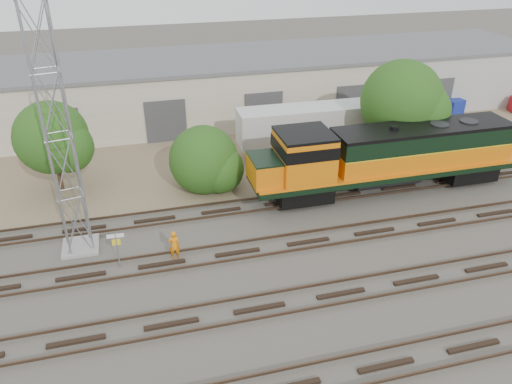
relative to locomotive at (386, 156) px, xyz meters
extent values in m
plane|color=#47423A|center=(-6.73, -6.00, -2.50)|extent=(140.00, 140.00, 0.00)
cube|color=#726047|center=(-6.73, 9.00, -2.49)|extent=(80.00, 16.00, 0.02)
cube|color=black|center=(-6.73, -13.50, -2.43)|extent=(80.00, 2.40, 0.14)
cube|color=#4C3828|center=(-6.73, -14.25, -2.29)|extent=(80.00, 0.08, 0.14)
cube|color=#4C3828|center=(-6.73, -12.75, -2.29)|extent=(80.00, 0.08, 0.14)
cube|color=black|center=(-6.73, -9.00, -2.43)|extent=(80.00, 2.40, 0.14)
cube|color=#4C3828|center=(-6.73, -9.75, -2.29)|extent=(80.00, 0.08, 0.14)
cube|color=#4C3828|center=(-6.73, -8.25, -2.29)|extent=(80.00, 0.08, 0.14)
cube|color=black|center=(-6.73, -4.50, -2.43)|extent=(80.00, 2.40, 0.14)
cube|color=#4C3828|center=(-6.73, -5.25, -2.29)|extent=(80.00, 0.08, 0.14)
cube|color=#4C3828|center=(-6.73, -3.75, -2.29)|extent=(80.00, 0.08, 0.14)
cube|color=black|center=(-6.73, 0.00, -2.43)|extent=(80.00, 2.40, 0.14)
cube|color=#4C3828|center=(-6.73, -0.75, -2.29)|extent=(80.00, 0.08, 0.14)
cube|color=#4C3828|center=(-6.73, 0.75, -2.29)|extent=(80.00, 0.08, 0.14)
cube|color=beige|center=(-6.73, 17.00, 0.00)|extent=(58.00, 10.00, 5.00)
cube|color=#59595B|center=(-6.73, 17.00, 2.65)|extent=(58.40, 10.40, 0.30)
cube|color=#999993|center=(15.27, 11.95, 0.00)|extent=(14.00, 0.10, 5.00)
cube|color=#333335|center=(-20.73, 11.94, -0.80)|extent=(3.20, 0.12, 3.40)
cube|color=#333335|center=(-12.73, 11.94, -0.80)|extent=(3.20, 0.12, 3.40)
cube|color=#333335|center=(-4.73, 11.94, -0.80)|extent=(3.20, 0.12, 3.40)
cube|color=#333335|center=(3.27, 11.94, -0.80)|extent=(3.20, 0.12, 3.40)
cube|color=#333335|center=(11.27, 11.94, -0.80)|extent=(3.20, 0.12, 3.40)
cube|color=black|center=(-5.54, 0.00, -1.68)|extent=(3.41, 2.56, 1.07)
cube|color=black|center=(6.18, 0.00, -1.68)|extent=(3.41, 2.56, 1.07)
cube|color=black|center=(0.32, 0.00, -0.96)|extent=(18.11, 3.20, 0.37)
cylinder|color=black|center=(0.32, 0.00, -1.63)|extent=(4.47, 1.17, 1.17)
cube|color=#D06709|center=(2.45, 0.00, -0.14)|extent=(11.72, 2.77, 1.28)
cube|color=black|center=(2.45, 0.00, 1.03)|extent=(11.72, 2.77, 1.07)
cube|color=black|center=(2.45, 0.00, 1.67)|extent=(11.72, 2.77, 0.21)
cube|color=#D06709|center=(-5.54, 0.00, 0.61)|extent=(3.20, 3.20, 2.77)
cube|color=black|center=(-5.54, 0.00, 2.08)|extent=(3.20, 3.20, 0.17)
cube|color=#D06709|center=(-7.99, 0.00, -0.03)|extent=(1.70, 2.56, 1.49)
cube|color=gray|center=(-18.84, -1.81, -2.40)|extent=(1.90, 1.90, 0.20)
cylinder|color=gray|center=(-19.42, -1.23, 4.04)|extent=(0.09, 0.09, 12.66)
cylinder|color=gray|center=(-18.26, -1.23, 4.04)|extent=(0.09, 0.09, 12.66)
cylinder|color=gray|center=(-19.42, -2.39, 4.04)|extent=(0.09, 0.09, 12.66)
cylinder|color=gray|center=(-18.26, -2.39, 4.04)|extent=(0.09, 0.09, 12.66)
cylinder|color=gray|center=(-16.82, -4.11, -1.47)|extent=(0.07, 0.07, 2.06)
cube|color=white|center=(-16.82, -4.11, -0.58)|extent=(0.84, 0.07, 0.21)
cube|color=yellow|center=(-16.82, -4.11, -0.95)|extent=(0.42, 0.05, 0.33)
imported|color=orange|center=(-13.98, -4.06, -1.66)|extent=(0.62, 0.41, 1.67)
cube|color=silver|center=(-1.90, 6.69, -0.01)|extent=(12.26, 2.67, 2.54)
cube|color=black|center=(2.90, 6.60, -2.03)|extent=(2.30, 2.39, 0.94)
cube|color=black|center=(-6.61, 5.84, -1.88)|extent=(0.14, 0.14, 1.22)
cube|color=black|center=(-6.58, 7.72, -1.88)|extent=(0.14, 0.14, 1.22)
cube|color=navy|center=(12.94, 11.57, -1.75)|extent=(1.94, 1.87, 1.50)
cylinder|color=#382619|center=(-20.32, 5.44, -1.44)|extent=(0.29, 0.29, 2.11)
sphere|color=#214B15|center=(-20.32, 5.44, 1.22)|extent=(4.60, 4.60, 4.60)
sphere|color=#214B15|center=(-19.40, 4.75, 0.76)|extent=(3.22, 3.22, 3.22)
cylinder|color=#382619|center=(-11.12, 3.44, -2.29)|extent=(0.31, 0.31, 0.41)
sphere|color=#214B15|center=(-11.12, 3.44, -0.51)|extent=(4.51, 4.51, 4.51)
sphere|color=#214B15|center=(-10.22, 2.77, -0.96)|extent=(3.16, 3.16, 3.16)
cylinder|color=#382619|center=(2.73, 3.54, -1.09)|extent=(0.32, 0.32, 2.80)
sphere|color=#214B15|center=(2.73, 3.54, 2.27)|extent=(5.61, 5.61, 5.61)
sphere|color=#214B15|center=(3.85, 2.70, 1.71)|extent=(3.93, 3.93, 3.93)
camera|label=1|loc=(-15.32, -25.81, 13.14)|focal=35.00mm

